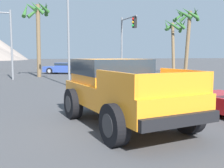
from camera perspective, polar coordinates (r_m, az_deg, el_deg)
The scene contains 9 objects.
ground_plane at distance 7.52m, azimuth 1.94°, elevation -8.74°, with size 320.00×320.00×0.00m, color #424244.
orange_pickup_truck at distance 7.53m, azimuth 1.63°, elevation -0.56°, with size 2.77×4.94×1.84m.
parked_car_tan at distance 34.87m, azimuth -7.57°, elevation 3.96°, with size 4.76×2.54×1.21m.
parked_car_blue at distance 28.67m, azimuth -10.31°, elevation 3.43°, with size 4.51×3.73×1.19m.
traffic_light_crosswalk at distance 23.49m, azimuth 3.28°, elevation 10.64°, with size 0.38×3.16×5.42m.
street_lamp_post at distance 17.00m, azimuth -9.55°, elevation 15.93°, with size 0.90×0.24×8.11m.
palm_tree_tall at distance 32.60m, azimuth 13.43°, elevation 11.01°, with size 3.10×3.11×6.30m.
palm_tree_short at distance 24.99m, azimuth -15.94°, elevation 13.13°, with size 2.57×2.34×6.82m.
palm_tree_leaning at distance 27.74m, azimuth 16.04°, elevation 12.40°, with size 2.82×2.66×6.68m.
Camera 1 is at (-2.81, -6.70, 1.94)m, focal length 42.00 mm.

